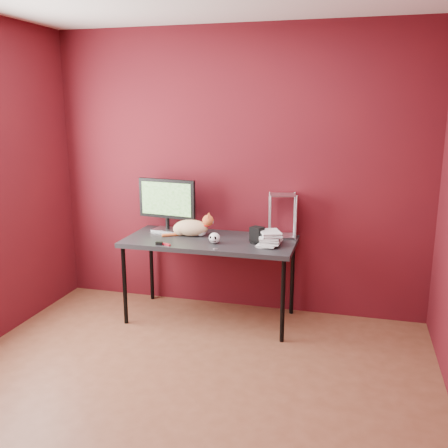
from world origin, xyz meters
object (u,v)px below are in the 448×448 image
(monitor, at_px, (167,202))
(skull_mug, at_px, (214,238))
(cat, at_px, (191,228))
(desk, at_px, (210,245))
(speaker, at_px, (257,235))
(book_stack, at_px, (262,167))

(monitor, xyz_separation_m, skull_mug, (0.55, -0.31, -0.23))
(cat, height_order, skull_mug, cat)
(cat, relative_size, skull_mug, 4.67)
(desk, bearing_deg, speaker, -2.21)
(cat, distance_m, skull_mug, 0.34)
(skull_mug, distance_m, book_stack, 0.73)
(skull_mug, distance_m, speaker, 0.36)
(monitor, xyz_separation_m, speaker, (0.89, -0.20, -0.21))
(monitor, distance_m, skull_mug, 0.67)
(monitor, bearing_deg, skull_mug, -22.22)
(cat, bearing_deg, desk, -24.81)
(desk, height_order, monitor, monitor)
(desk, distance_m, speaker, 0.44)
(monitor, relative_size, cat, 1.25)
(desk, xyz_separation_m, skull_mug, (0.08, -0.13, 0.10))
(book_stack, bearing_deg, skull_mug, -169.21)
(skull_mug, xyz_separation_m, book_stack, (0.39, 0.07, 0.61))
(book_stack, bearing_deg, monitor, 165.86)
(cat, height_order, book_stack, book_stack)
(skull_mug, height_order, speaker, speaker)
(cat, height_order, speaker, cat)
(monitor, relative_size, book_stack, 0.43)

